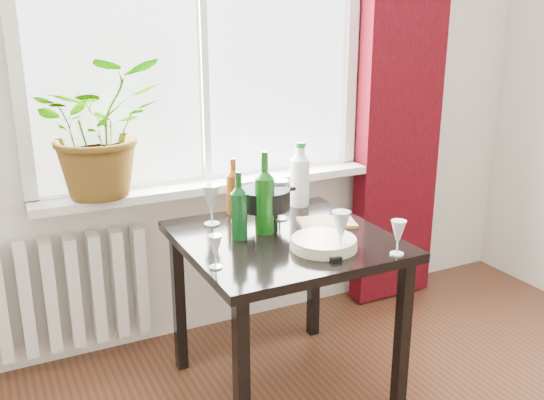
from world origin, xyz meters
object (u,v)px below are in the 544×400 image
radiator (62,294)px  wine_bottle_right (265,192)px  potted_plant (100,127)px  fondue_pot (265,208)px  wineglass_back_left (211,204)px  wineglass_far_right (398,237)px  bottle_amber (233,186)px  wineglass_back_center (280,199)px  cutting_board (327,223)px  wineglass_front_right (341,232)px  tv_remote (328,254)px  wineglass_front_left (215,251)px  table (284,256)px  wine_bottle_left (239,206)px  plate_stack (324,243)px  cleaning_bottle (300,173)px

radiator → wine_bottle_right: 1.11m
radiator → wine_bottle_right: wine_bottle_right is taller
potted_plant → wine_bottle_right: size_ratio=1.72×
potted_plant → fondue_pot: bearing=-36.9°
wine_bottle_right → wineglass_back_left: wine_bottle_right is taller
wine_bottle_right → wineglass_far_right: size_ratio=2.52×
potted_plant → wine_bottle_right: 0.80m
bottle_amber → wineglass_far_right: bottle_amber is taller
wine_bottle_right → fondue_pot: 0.12m
wineglass_back_center → cutting_board: bearing=-44.8°
wineglass_front_right → tv_remote: size_ratio=1.16×
bottle_amber → wineglass_front_left: bottle_amber is taller
table → potted_plant: bearing=136.0°
radiator → wineglass_front_left: size_ratio=6.13×
wineglass_far_right → fondue_pot: 0.61m
wine_bottle_left → cutting_board: bearing=-1.0°
wine_bottle_right → bottle_amber: size_ratio=1.34×
plate_stack → wineglass_front_left: bearing=178.5°
wine_bottle_right → wineglass_back_center: bearing=43.2°
wine_bottle_left → wineglass_back_center: size_ratio=1.53×
wineglass_front_left → fondue_pot: size_ratio=0.52×
wineglass_far_right → plate_stack: 0.29m
potted_plant → plate_stack: bearing=-48.7°
table → wine_bottle_left: wine_bottle_left is taller
radiator → wineglass_far_right: bearing=-41.2°
cleaning_bottle → wineglass_front_right: (-0.15, -0.60, -0.07)m
table → plate_stack: bearing=-68.3°
bottle_amber → fondue_pot: 0.24m
bottle_amber → table: bearing=-78.7°
cleaning_bottle → tv_remote: (-0.21, -0.61, -0.15)m
potted_plant → cutting_board: bearing=-32.4°
wine_bottle_right → bottle_amber: 0.30m
cleaning_bottle → plate_stack: 0.58m
wineglass_far_right → tv_remote: bearing=155.7°
potted_plant → wineglass_far_right: potted_plant is taller
wineglass_far_right → tv_remote: size_ratio=0.95×
wineglass_back_left → fondue_pot: (0.20, -0.13, -0.01)m
potted_plant → plate_stack: (0.69, -0.79, -0.39)m
radiator → wine_bottle_left: bearing=-40.5°
wineglass_far_right → tv_remote: (-0.25, 0.11, -0.06)m
wine_bottle_left → wineglass_front_right: bearing=-47.6°
potted_plant → table: bearing=-44.0°
radiator → cleaning_bottle: (1.11, -0.29, 0.52)m
potted_plant → wine_bottle_left: size_ratio=2.15×
wineglass_back_center → tv_remote: wineglass_back_center is taller
wineglass_back_center → tv_remote: (-0.03, -0.47, -0.09)m
bottle_amber → wineglass_back_center: (0.16, -0.17, -0.04)m
plate_stack → wine_bottle_left: bearing=135.8°
tv_remote → cutting_board: (0.19, 0.32, -0.00)m
plate_stack → tv_remote: 0.08m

